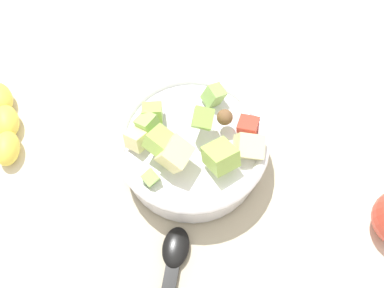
% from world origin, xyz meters
% --- Properties ---
extents(ground_plane, '(2.40, 2.40, 0.00)m').
position_xyz_m(ground_plane, '(0.00, 0.00, 0.00)').
color(ground_plane, silver).
extents(placemat, '(0.41, 0.30, 0.01)m').
position_xyz_m(placemat, '(0.00, 0.00, 0.00)').
color(placemat, '#BCB299').
rests_on(placemat, ground_plane).
extents(salad_bowl, '(0.21, 0.21, 0.12)m').
position_xyz_m(salad_bowl, '(0.02, 0.01, 0.05)').
color(salad_bowl, white).
rests_on(salad_bowl, placemat).
extents(serving_spoon, '(0.22, 0.07, 0.01)m').
position_xyz_m(serving_spoon, '(-0.16, 0.05, 0.01)').
color(serving_spoon, black).
rests_on(serving_spoon, placemat).
extents(banana_whole, '(0.15, 0.07, 0.04)m').
position_xyz_m(banana_whole, '(0.08, 0.30, 0.02)').
color(banana_whole, yellow).
rests_on(banana_whole, ground_plane).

